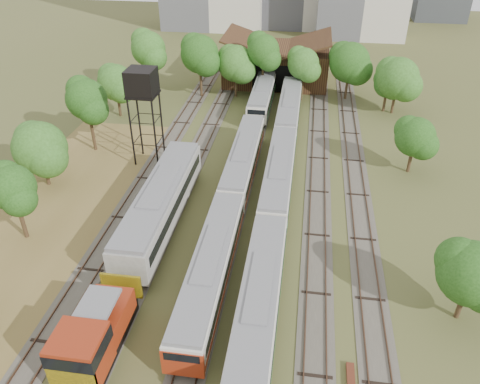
% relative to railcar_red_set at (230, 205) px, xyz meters
% --- Properties ---
extents(dry_grass_patch, '(14.00, 60.00, 0.04)m').
position_rel_railcar_red_set_xyz_m(dry_grass_patch, '(-16.00, -10.73, -1.73)').
color(dry_grass_patch, brown).
rests_on(dry_grass_patch, ground).
extents(tracks, '(24.60, 80.00, 0.19)m').
position_rel_railcar_red_set_xyz_m(tracks, '(1.33, 6.27, -1.70)').
color(tracks, '#4C473D').
rests_on(tracks, ground).
extents(railcar_red_set, '(2.68, 34.58, 3.30)m').
position_rel_railcar_red_set_xyz_m(railcar_red_set, '(0.00, 0.00, 0.00)').
color(railcar_red_set, black).
rests_on(railcar_red_set, ground).
extents(railcar_green_set, '(2.72, 52.07, 3.35)m').
position_rel_railcar_red_set_xyz_m(railcar_green_set, '(4.00, 5.84, 0.03)').
color(railcar_green_set, black).
rests_on(railcar_green_set, ground).
extents(railcar_rear, '(2.70, 16.08, 3.34)m').
position_rel_railcar_red_set_xyz_m(railcar_rear, '(0.00, 28.13, 0.02)').
color(railcar_rear, black).
rests_on(railcar_rear, ground).
extents(shunter_locomotive, '(3.04, 8.11, 3.98)m').
position_rel_railcar_red_set_xyz_m(shunter_locomotive, '(-6.00, -16.25, 0.20)').
color(shunter_locomotive, black).
rests_on(shunter_locomotive, ground).
extents(old_grey_coach, '(3.24, 18.00, 4.02)m').
position_rel_railcar_red_set_xyz_m(old_grey_coach, '(-6.00, -1.29, 0.45)').
color(old_grey_coach, black).
rests_on(old_grey_coach, ground).
extents(water_tower, '(3.04, 3.04, 10.53)m').
position_rel_railcar_red_set_xyz_m(water_tower, '(-10.92, 10.35, 7.13)').
color(water_tower, black).
rests_on(water_tower, ground).
extents(maintenance_shed, '(16.45, 11.55, 7.58)m').
position_rel_railcar_red_set_xyz_m(maintenance_shed, '(1.00, 39.25, 1.17)').
color(maintenance_shed, '#331A12').
rests_on(maintenance_shed, ground).
extents(tree_band_left, '(8.31, 51.60, 8.58)m').
position_rel_railcar_red_set_xyz_m(tree_band_left, '(-18.18, 1.24, 3.07)').
color(tree_band_left, '#382616').
rests_on(tree_band_left, ground).
extents(tree_band_far, '(40.03, 10.08, 9.44)m').
position_rel_railcar_red_set_xyz_m(tree_band_far, '(1.59, 30.99, 3.99)').
color(tree_band_far, '#382616').
rests_on(tree_band_far, ground).
extents(tree_band_right, '(5.19, 42.21, 6.39)m').
position_rel_railcar_red_set_xyz_m(tree_band_right, '(17.61, 6.94, 2.32)').
color(tree_band_right, '#382616').
rests_on(tree_band_right, ground).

